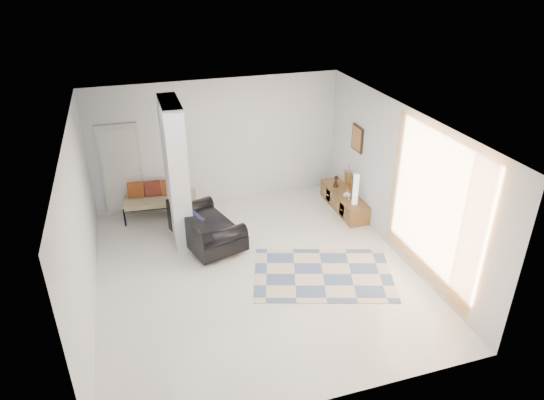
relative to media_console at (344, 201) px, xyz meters
name	(u,v)px	position (x,y,z in m)	size (l,w,h in m)	color
floor	(256,271)	(-2.52, -1.70, -0.21)	(6.00, 6.00, 0.00)	silver
ceiling	(253,122)	(-2.52, -1.70, 2.59)	(6.00, 6.00, 0.00)	white
wall_back	(218,142)	(-2.52, 1.30, 1.19)	(6.00, 6.00, 0.00)	silver
wall_front	(324,317)	(-2.52, -4.70, 1.19)	(6.00, 6.00, 0.00)	silver
wall_left	(81,227)	(-5.27, -1.70, 1.19)	(6.00, 6.00, 0.00)	silver
wall_right	(399,182)	(0.23, -1.70, 1.19)	(6.00, 6.00, 0.00)	silver
partition_column	(176,173)	(-3.62, -0.10, 1.19)	(0.35, 1.20, 2.80)	silver
hallway_door	(122,170)	(-4.62, 1.26, 0.81)	(0.85, 0.06, 2.04)	beige
curtain	(432,208)	(0.15, -2.85, 1.24)	(2.55, 2.55, 0.00)	#EE9A3E
wall_art	(357,138)	(0.20, 0.00, 1.44)	(0.04, 0.45, 0.55)	#301E0D
media_console	(344,201)	(0.00, 0.00, 0.00)	(0.45, 1.67, 0.80)	brown
loveseat	(204,228)	(-3.23, -0.52, 0.15)	(1.38, 1.83, 0.76)	silver
daybed	(159,198)	(-3.95, 0.93, 0.22)	(1.59, 0.79, 0.77)	black
area_rug	(323,274)	(-1.40, -2.16, -0.20)	(2.44, 1.63, 0.01)	beige
cylinder_lamp	(356,190)	(-0.02, -0.54, 0.53)	(0.12, 0.12, 0.67)	beige
bronze_figurine	(336,181)	(-0.05, 0.36, 0.32)	(0.13, 0.13, 0.26)	black
vase	(347,194)	(-0.05, -0.23, 0.28)	(0.17, 0.17, 0.17)	silver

